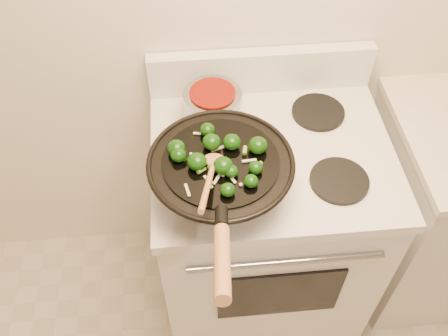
{
  "coord_description": "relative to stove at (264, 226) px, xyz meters",
  "views": [
    {
      "loc": [
        -0.32,
        0.12,
        2.11
      ],
      "look_at": [
        -0.23,
        1.01,
        1.03
      ],
      "focal_mm": 40.0,
      "sensor_mm": 36.0,
      "label": 1
    }
  ],
  "objects": [
    {
      "name": "wooden_spoon",
      "position": [
        -0.21,
        -0.23,
        0.63
      ],
      "size": [
        0.09,
        0.27,
        0.11
      ],
      "color": "#9E683E",
      "rests_on": "wok"
    },
    {
      "name": "stove",
      "position": [
        0.0,
        0.0,
        0.0
      ],
      "size": [
        0.78,
        0.67,
        1.08
      ],
      "color": "silver",
      "rests_on": "ground"
    },
    {
      "name": "wok",
      "position": [
        -0.18,
        -0.16,
        0.53
      ],
      "size": [
        0.42,
        0.69,
        0.27
      ],
      "color": "black",
      "rests_on": "stove"
    },
    {
      "name": "saucepan",
      "position": [
        -0.18,
        0.15,
        0.52
      ],
      "size": [
        0.19,
        0.31,
        0.11
      ],
      "color": "gray",
      "rests_on": "stove"
    },
    {
      "name": "stirfry",
      "position": [
        -0.19,
        -0.15,
        0.61
      ],
      "size": [
        0.28,
        0.26,
        0.05
      ],
      "color": "black",
      "rests_on": "wok"
    }
  ]
}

